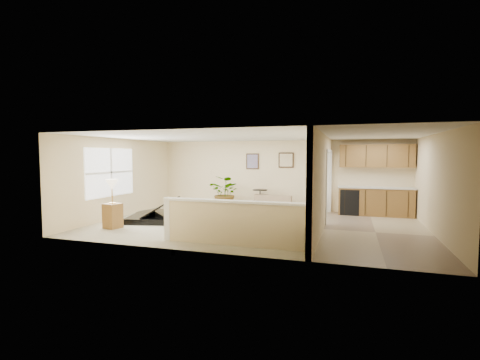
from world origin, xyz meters
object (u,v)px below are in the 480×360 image
(piano_bench, at_px, (210,215))
(loveseat, at_px, (270,204))
(palm_plant, at_px, (226,193))
(piano, at_px, (159,199))
(accent_table, at_px, (260,197))
(lamp_stand, at_px, (113,207))
(small_plant, at_px, (317,208))

(piano_bench, relative_size, loveseat, 0.47)
(piano_bench, relative_size, palm_plant, 0.50)
(piano, height_order, loveseat, piano)
(accent_table, bearing_deg, loveseat, -37.84)
(accent_table, xyz_separation_m, palm_plant, (-1.20, -0.27, 0.13))
(palm_plant, height_order, lamp_stand, lamp_stand)
(loveseat, height_order, lamp_stand, lamp_stand)
(loveseat, bearing_deg, accent_table, 147.51)
(piano_bench, height_order, loveseat, loveseat)
(piano_bench, relative_size, small_plant, 1.37)
(loveseat, relative_size, lamp_stand, 1.07)
(piano, xyz_separation_m, lamp_stand, (-0.57, -1.41, -0.08))
(small_plant, relative_size, lamp_stand, 0.37)
(palm_plant, bearing_deg, lamp_stand, -115.59)
(piano, distance_m, palm_plant, 2.76)
(piano_bench, height_order, small_plant, small_plant)
(piano, xyz_separation_m, piano_bench, (1.64, 0.08, -0.42))
(piano, distance_m, lamp_stand, 1.53)
(small_plant, height_order, lamp_stand, lamp_stand)
(loveseat, xyz_separation_m, lamp_stand, (-3.51, -3.78, 0.27))
(accent_table, xyz_separation_m, small_plant, (2.00, -0.17, -0.28))
(small_plant, xyz_separation_m, lamp_stand, (-5.05, -3.96, 0.35))
(accent_table, relative_size, lamp_stand, 0.57)
(lamp_stand, bearing_deg, piano, 68.12)
(piano_bench, height_order, palm_plant, palm_plant)
(palm_plant, bearing_deg, accent_table, 12.80)
(small_plant, bearing_deg, palm_plant, -178.26)
(loveseat, height_order, accent_table, loveseat)
(small_plant, distance_m, lamp_stand, 6.43)
(accent_table, distance_m, palm_plant, 1.23)
(small_plant, bearing_deg, loveseat, -173.22)
(piano_bench, relative_size, accent_table, 0.89)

